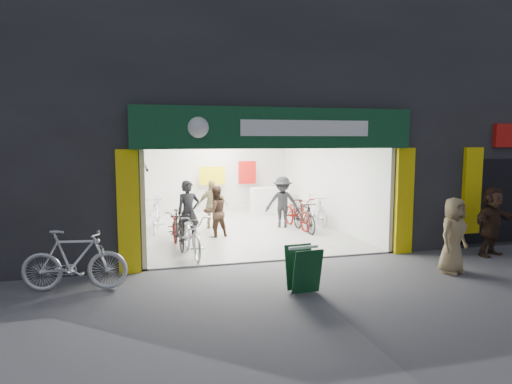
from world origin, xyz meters
name	(u,v)px	position (x,y,z in m)	size (l,w,h in m)	color
ground	(276,262)	(0.00, 0.00, 0.00)	(60.00, 60.00, 0.00)	#56565B
building	(258,93)	(0.91, 4.99, 4.31)	(17.00, 10.27, 8.00)	#232326
bike_left_front	(192,235)	(-1.80, 1.00, 0.53)	(0.70, 2.01, 1.05)	silver
bike_left_midfront	(178,230)	(-2.06, 1.86, 0.50)	(0.47, 1.65, 0.99)	black
bike_left_midback	(175,225)	(-2.04, 2.91, 0.43)	(0.57, 1.64, 0.86)	maroon
bike_left_back	(156,214)	(-2.50, 4.13, 0.57)	(0.54, 1.90, 1.14)	silver
bike_right_front	(304,217)	(1.80, 2.92, 0.49)	(0.46, 1.63, 0.98)	black
bike_right_mid	(297,213)	(1.80, 3.51, 0.51)	(0.67, 1.93, 1.01)	maroon
bike_right_back	(314,210)	(2.50, 3.84, 0.51)	(0.48, 1.70, 1.02)	#B2B2B7
parked_bike	(74,260)	(-4.23, -0.96, 0.58)	(0.54, 1.92, 1.16)	silver
customer_a	(188,213)	(-1.74, 2.27, 0.86)	(0.63, 0.41, 1.72)	black
customer_b	(215,212)	(-0.91, 2.88, 0.74)	(0.72, 0.56, 1.48)	#372419
customer_c	(282,203)	(1.36, 3.66, 0.82)	(1.07, 0.61, 1.65)	black
customer_d	(213,205)	(-0.79, 4.04, 0.77)	(0.91, 0.38, 1.55)	#908053
pedestrian_near	(453,236)	(3.30, -1.81, 0.80)	(0.78, 0.51, 1.61)	#8C7851
pedestrian_far	(492,221)	(5.17, -0.81, 0.84)	(1.56, 0.50, 1.68)	#3C271B
sandwich_board	(303,268)	(-0.17, -2.16, 0.46)	(0.58, 0.60, 0.84)	#0F3C1C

